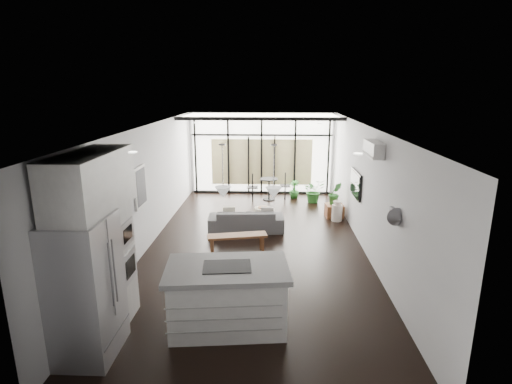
# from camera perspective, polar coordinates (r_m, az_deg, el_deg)

# --- Properties ---
(floor) EXTENTS (5.00, 10.00, 0.00)m
(floor) POSITION_cam_1_polar(r_m,az_deg,el_deg) (9.48, -0.08, -7.79)
(floor) COLOR black
(floor) RESTS_ON ground
(ceiling) EXTENTS (5.00, 10.00, 0.00)m
(ceiling) POSITION_cam_1_polar(r_m,az_deg,el_deg) (8.79, -0.08, 9.31)
(ceiling) COLOR silver
(ceiling) RESTS_ON ground
(wall_left) EXTENTS (0.02, 10.00, 2.80)m
(wall_left) POSITION_cam_1_polar(r_m,az_deg,el_deg) (9.47, -15.37, 0.57)
(wall_left) COLOR silver
(wall_left) RESTS_ON ground
(wall_right) EXTENTS (0.02, 10.00, 2.80)m
(wall_right) POSITION_cam_1_polar(r_m,az_deg,el_deg) (9.27, 15.55, 0.26)
(wall_right) COLOR silver
(wall_right) RESTS_ON ground
(wall_back) EXTENTS (5.00, 0.02, 2.80)m
(wall_back) POSITION_cam_1_polar(r_m,az_deg,el_deg) (13.93, 0.81, 5.54)
(wall_back) COLOR silver
(wall_back) RESTS_ON ground
(wall_front) EXTENTS (5.00, 0.02, 2.80)m
(wall_front) POSITION_cam_1_polar(r_m,az_deg,el_deg) (4.38, -3.00, -16.02)
(wall_front) COLOR silver
(wall_front) RESTS_ON ground
(glazing) EXTENTS (5.00, 0.20, 2.80)m
(glazing) POSITION_cam_1_polar(r_m,az_deg,el_deg) (13.81, 0.79, 5.46)
(glazing) COLOR black
(glazing) RESTS_ON ground
(skylight) EXTENTS (4.70, 1.90, 0.06)m
(skylight) POSITION_cam_1_polar(r_m,az_deg,el_deg) (12.78, 0.70, 10.89)
(skylight) COLOR silver
(skylight) RESTS_ON ceiling
(neighbour_building) EXTENTS (3.50, 0.02, 1.60)m
(neighbour_building) POSITION_cam_1_polar(r_m,az_deg,el_deg) (13.93, 0.80, 4.29)
(neighbour_building) COLOR beige
(neighbour_building) RESTS_ON ground
(island) EXTENTS (1.96, 1.29, 1.01)m
(island) POSITION_cam_1_polar(r_m,az_deg,el_deg) (6.37, -4.06, -14.73)
(island) COLOR silver
(island) RESTS_ON floor
(cooktop) EXTENTS (0.77, 0.55, 0.01)m
(cooktop) POSITION_cam_1_polar(r_m,az_deg,el_deg) (6.13, -4.15, -10.55)
(cooktop) COLOR black
(cooktop) RESTS_ON island
(fridge) EXTENTS (0.77, 0.96, 1.99)m
(fridge) POSITION_cam_1_polar(r_m,az_deg,el_deg) (6.03, -23.28, -12.54)
(fridge) COLOR #A8A7AD
(fridge) RESTS_ON floor
(appliance_column) EXTENTS (0.62, 0.65, 2.39)m
(appliance_column) POSITION_cam_1_polar(r_m,az_deg,el_deg) (6.70, -20.35, -7.59)
(appliance_column) COLOR silver
(appliance_column) RESTS_ON floor
(upper_cabinets) EXTENTS (0.62, 1.75, 0.86)m
(upper_cabinets) POSITION_cam_1_polar(r_m,az_deg,el_deg) (5.95, -22.51, 1.12)
(upper_cabinets) COLOR silver
(upper_cabinets) RESTS_ON wall_left
(pendant_left) EXTENTS (0.26, 0.26, 0.18)m
(pendant_left) POSITION_cam_1_polar(r_m,az_deg,el_deg) (6.35, -4.72, -0.04)
(pendant_left) COLOR silver
(pendant_left) RESTS_ON ceiling
(pendant_right) EXTENTS (0.26, 0.26, 0.18)m
(pendant_right) POSITION_cam_1_polar(r_m,az_deg,el_deg) (6.30, 2.52, -0.12)
(pendant_right) COLOR silver
(pendant_right) RESTS_ON ceiling
(sofa) EXTENTS (1.97, 0.69, 0.76)m
(sofa) POSITION_cam_1_polar(r_m,az_deg,el_deg) (10.38, -1.42, -3.52)
(sofa) COLOR #48484A
(sofa) RESTS_ON floor
(console_bench) EXTENTS (1.37, 0.59, 0.43)m
(console_bench) POSITION_cam_1_polar(r_m,az_deg,el_deg) (9.09, -2.70, -7.37)
(console_bench) COLOR brown
(console_bench) RESTS_ON floor
(pouf) EXTENTS (0.52, 0.52, 0.38)m
(pouf) POSITION_cam_1_polar(r_m,az_deg,el_deg) (11.17, 0.98, -3.19)
(pouf) COLOR beige
(pouf) RESTS_ON floor
(crate) EXTENTS (0.52, 0.52, 0.37)m
(crate) POSITION_cam_1_polar(r_m,az_deg,el_deg) (11.72, 11.11, -2.64)
(crate) COLOR brown
(crate) RESTS_ON floor
(plant_tall) EXTENTS (0.94, 0.98, 0.60)m
(plant_tall) POSITION_cam_1_polar(r_m,az_deg,el_deg) (13.06, 8.24, -0.19)
(plant_tall) COLOR #296A26
(plant_tall) RESTS_ON floor
(plant_med) EXTENTS (0.56, 0.69, 0.34)m
(plant_med) POSITION_cam_1_polar(r_m,az_deg,el_deg) (13.51, 5.47, -0.16)
(plant_med) COLOR #296A26
(plant_med) RESTS_ON floor
(plant_crate) EXTENTS (0.47, 0.72, 0.30)m
(plant_crate) POSITION_cam_1_polar(r_m,az_deg,el_deg) (11.62, 11.19, -1.08)
(plant_crate) COLOR #296A26
(plant_crate) RESTS_ON crate
(milk_can) EXTENTS (0.33, 0.33, 0.58)m
(milk_can) POSITION_cam_1_polar(r_m,az_deg,el_deg) (11.37, 11.50, -2.65)
(milk_can) COLOR silver
(milk_can) RESTS_ON floor
(bistro_set) EXTENTS (1.46, 0.83, 0.66)m
(bistro_set) POSITION_cam_1_polar(r_m,az_deg,el_deg) (13.22, 1.86, 0.29)
(bistro_set) COLOR black
(bistro_set) RESTS_ON floor
(tv) EXTENTS (0.05, 1.10, 0.65)m
(tv) POSITION_cam_1_polar(r_m,az_deg,el_deg) (10.23, 14.07, 1.12)
(tv) COLOR black
(tv) RESTS_ON wall_right
(ac_unit) EXTENTS (0.22, 0.90, 0.30)m
(ac_unit) POSITION_cam_1_polar(r_m,az_deg,el_deg) (8.28, 16.46, 5.92)
(ac_unit) COLOR silver
(ac_unit) RESTS_ON wall_right
(framed_art) EXTENTS (0.04, 0.70, 0.90)m
(framed_art) POSITION_cam_1_polar(r_m,az_deg,el_deg) (8.96, -16.20, 0.72)
(framed_art) COLOR black
(framed_art) RESTS_ON wall_left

